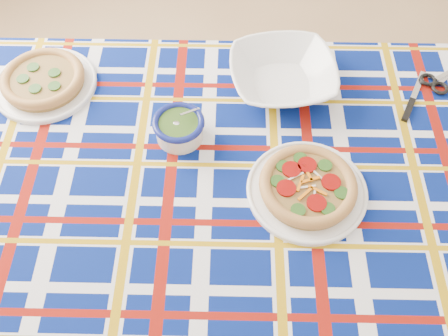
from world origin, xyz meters
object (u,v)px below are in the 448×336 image
(pesto_bowl, at_px, (179,127))
(main_focaccia_plate, at_px, (308,186))
(dining_table, at_px, (240,200))
(serving_bowl, at_px, (283,75))

(pesto_bowl, bearing_deg, main_focaccia_plate, -8.90)
(dining_table, distance_m, pesto_bowl, 0.24)
(dining_table, height_order, serving_bowl, serving_bowl)
(pesto_bowl, height_order, serving_bowl, pesto_bowl)
(dining_table, xyz_separation_m, pesto_bowl, (-0.19, 0.08, 0.11))
(pesto_bowl, xyz_separation_m, serving_bowl, (0.19, 0.26, -0.00))
(dining_table, distance_m, main_focaccia_plate, 0.19)
(main_focaccia_plate, bearing_deg, pesto_bowl, 171.10)
(serving_bowl, bearing_deg, main_focaccia_plate, -64.38)
(main_focaccia_plate, relative_size, serving_bowl, 1.02)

